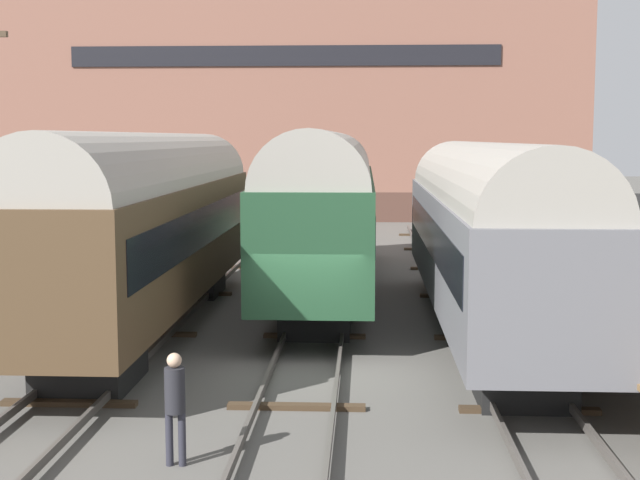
{
  "coord_description": "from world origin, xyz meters",
  "views": [
    {
      "loc": [
        1.27,
        -19.2,
        5.08
      ],
      "look_at": [
        0.0,
        5.73,
        2.2
      ],
      "focal_mm": 50.0,
      "sensor_mm": 36.0,
      "label": 1
    }
  ],
  "objects": [
    {
      "name": "train_car_green",
      "position": [
        0.0,
        9.81,
        3.01
      ],
      "size": [
        3.04,
        18.91,
        5.29
      ],
      "color": "black",
      "rests_on": "ground"
    },
    {
      "name": "ground_plane",
      "position": [
        0.0,
        0.0,
        0.0
      ],
      "size": [
        200.0,
        200.0,
        0.0
      ],
      "primitive_type": "plane",
      "color": "#56544F"
    },
    {
      "name": "train_car_grey",
      "position": [
        4.34,
        3.62,
        2.83
      ],
      "size": [
        2.85,
        17.31,
        4.96
      ],
      "color": "black",
      "rests_on": "ground"
    },
    {
      "name": "train_car_brown",
      "position": [
        -4.34,
        3.75,
        2.98
      ],
      "size": [
        2.86,
        16.58,
        5.2
      ],
      "color": "black",
      "rests_on": "ground"
    },
    {
      "name": "warehouse_building",
      "position": [
        -3.61,
        40.87,
        9.01
      ],
      "size": [
        36.57,
        13.09,
        18.01
      ],
      "color": "#4F342A",
      "rests_on": "ground"
    },
    {
      "name": "person_worker",
      "position": [
        -1.65,
        -5.98,
        1.08
      ],
      "size": [
        0.32,
        0.32,
        1.79
      ],
      "color": "#282833",
      "rests_on": "ground"
    },
    {
      "name": "track_middle",
      "position": [
        0.0,
        0.0,
        0.14
      ],
      "size": [
        2.6,
        60.0,
        0.26
      ],
      "color": "#4C4742",
      "rests_on": "ground"
    },
    {
      "name": "track_left",
      "position": [
        -4.34,
        0.0,
        0.14
      ],
      "size": [
        2.6,
        60.0,
        0.26
      ],
      "color": "#4C4742",
      "rests_on": "ground"
    },
    {
      "name": "track_right",
      "position": [
        4.34,
        0.0,
        0.14
      ],
      "size": [
        2.6,
        60.0,
        0.26
      ],
      "color": "#4C4742",
      "rests_on": "ground"
    },
    {
      "name": "bench",
      "position": [
        6.91,
        -0.12,
        1.63
      ],
      "size": [
        1.4,
        0.4,
        0.91
      ],
      "color": "#2D4C33",
      "rests_on": "station_platform"
    }
  ]
}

